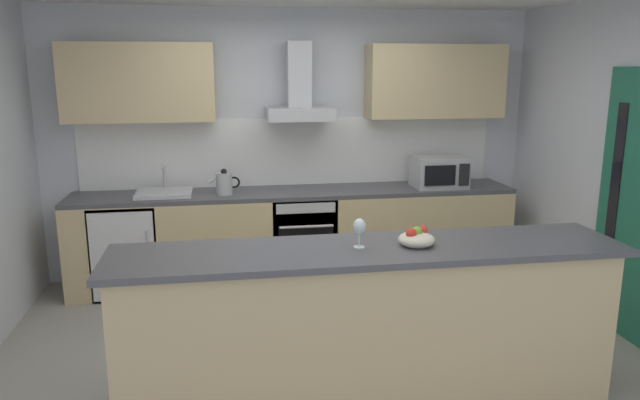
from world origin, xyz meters
TOP-DOWN VIEW (x-y plane):
  - ground at (0.00, 0.00)m, footprint 5.76×4.72m
  - wall_back at (0.00, 1.92)m, footprint 5.76×0.12m
  - backsplash_tile at (0.00, 1.85)m, footprint 4.04×0.02m
  - counter_back at (0.00, 1.54)m, footprint 4.18×0.60m
  - counter_island at (0.17, -0.65)m, footprint 3.08×0.64m
  - upper_cabinets at (0.00, 1.69)m, footprint 4.13×0.32m
  - side_door at (2.36, -0.07)m, footprint 0.08×0.85m
  - oven at (0.05, 1.52)m, footprint 0.60×0.62m
  - refrigerator at (-1.57, 1.51)m, footprint 0.58×0.60m
  - microwave at (1.40, 1.49)m, footprint 0.50×0.38m
  - sink at (-1.21, 1.53)m, footprint 0.50×0.40m
  - kettle at (-0.67, 1.48)m, footprint 0.29×0.15m
  - range_hood at (0.05, 1.65)m, footprint 0.62×0.45m
  - wine_glass at (0.11, -0.64)m, footprint 0.08×0.08m
  - fruit_bowl at (0.46, -0.65)m, footprint 0.22×0.22m

SIDE VIEW (x-z plane):
  - ground at x=0.00m, z-range -0.02..0.00m
  - refrigerator at x=-1.57m, z-range 0.00..0.85m
  - counter_back at x=0.00m, z-range 0.00..0.90m
  - oven at x=0.05m, z-range 0.06..0.86m
  - counter_island at x=0.17m, z-range 0.01..1.01m
  - sink at x=-1.21m, z-range 0.80..1.06m
  - kettle at x=-0.67m, z-range 0.89..1.13m
  - side_door at x=2.36m, z-range 0.00..2.05m
  - fruit_bowl at x=0.46m, z-range 0.98..1.11m
  - microwave at x=1.40m, z-range 0.90..1.20m
  - wine_glass at x=0.11m, z-range 1.04..1.21m
  - backsplash_tile at x=0.00m, z-range 0.90..1.56m
  - wall_back at x=0.00m, z-range 0.00..2.60m
  - range_hood at x=0.05m, z-range 1.43..2.15m
  - upper_cabinets at x=0.00m, z-range 1.56..2.26m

